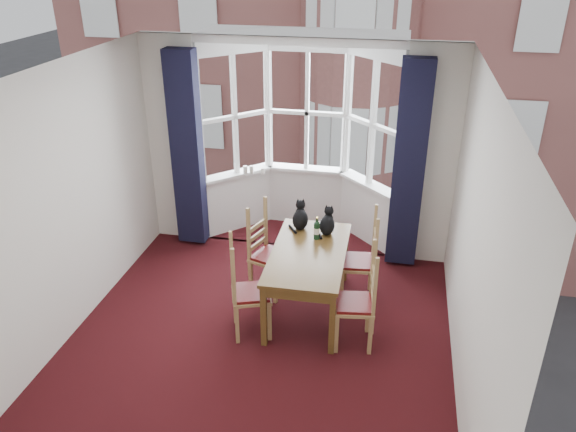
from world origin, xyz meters
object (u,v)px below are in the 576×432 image
(chair_left_far, at_px, (264,255))
(candle_short, at_px, (251,170))
(chair_left_near, at_px, (243,295))
(candle_extra, at_px, (263,171))
(cat_right, at_px, (327,223))
(chair_right_near, at_px, (363,305))
(wine_bottle, at_px, (317,229))
(dining_table, at_px, (309,259))
(chair_right_far, at_px, (366,263))
(candle_tall, at_px, (245,170))
(cat_left, at_px, (300,218))

(chair_left_far, xyz_separation_m, candle_short, (-0.55, 1.52, 0.45))
(chair_left_near, xyz_separation_m, candle_extra, (-0.36, 2.38, 0.44))
(chair_left_far, relative_size, cat_right, 2.70)
(chair_left_near, bearing_deg, chair_left_far, 88.14)
(chair_left_far, xyz_separation_m, chair_right_near, (1.23, -0.77, 0.00))
(candle_extra, bearing_deg, wine_bottle, -56.69)
(cat_right, bearing_deg, dining_table, -106.47)
(chair_left_near, height_order, wine_bottle, wine_bottle)
(wine_bottle, bearing_deg, candle_short, 127.64)
(wine_bottle, bearing_deg, chair_right_near, -51.85)
(chair_left_near, relative_size, candle_extra, 11.23)
(chair_right_far, relative_size, candle_tall, 8.19)
(dining_table, distance_m, chair_right_far, 0.74)
(candle_short, xyz_separation_m, candle_extra, (0.16, 0.02, -0.01))
(chair_left_near, distance_m, chair_left_far, 0.85)
(chair_left_far, xyz_separation_m, candle_extra, (-0.39, 1.54, 0.44))
(chair_left_far, bearing_deg, candle_short, 109.86)
(cat_left, bearing_deg, chair_left_near, -111.24)
(candle_short, bearing_deg, chair_right_near, -52.18)
(wine_bottle, distance_m, candle_extra, 1.83)
(candle_short, bearing_deg, dining_table, -58.24)
(chair_left_far, height_order, chair_right_near, same)
(chair_left_far, xyz_separation_m, candle_tall, (-0.63, 1.49, 0.45))
(chair_left_near, xyz_separation_m, chair_left_far, (0.03, 0.85, 0.00))
(chair_left_near, distance_m, wine_bottle, 1.14)
(dining_table, xyz_separation_m, chair_left_far, (-0.58, 0.31, -0.20))
(chair_right_near, bearing_deg, wine_bottle, 128.15)
(chair_right_near, distance_m, cat_right, 1.14)
(chair_left_near, height_order, chair_right_near, same)
(wine_bottle, bearing_deg, cat_right, 56.22)
(chair_left_far, relative_size, wine_bottle, 3.39)
(cat_left, distance_m, wine_bottle, 0.32)
(cat_left, height_order, candle_tall, cat_left)
(candle_short, bearing_deg, chair_left_far, -70.14)
(dining_table, relative_size, cat_right, 4.46)
(candle_tall, bearing_deg, chair_right_far, -38.17)
(chair_right_near, height_order, candle_extra, candle_extra)
(chair_right_near, distance_m, candle_tall, 2.96)
(chair_right_far, xyz_separation_m, candle_extra, (-1.58, 1.48, 0.44))
(chair_left_far, height_order, cat_right, cat_right)
(dining_table, distance_m, cat_right, 0.53)
(dining_table, bearing_deg, candle_short, 121.76)
(candle_tall, bearing_deg, candle_short, 20.40)
(dining_table, bearing_deg, chair_right_far, 30.97)
(chair_right_far, bearing_deg, wine_bottle, -174.73)
(chair_right_near, xyz_separation_m, chair_right_far, (-0.04, 0.83, 0.00))
(chair_left_near, bearing_deg, chair_right_far, 36.54)
(wine_bottle, height_order, candle_extra, wine_bottle)
(chair_right_far, bearing_deg, candle_short, 139.97)
(cat_left, xyz_separation_m, candle_extra, (-0.78, 1.31, 0.01))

